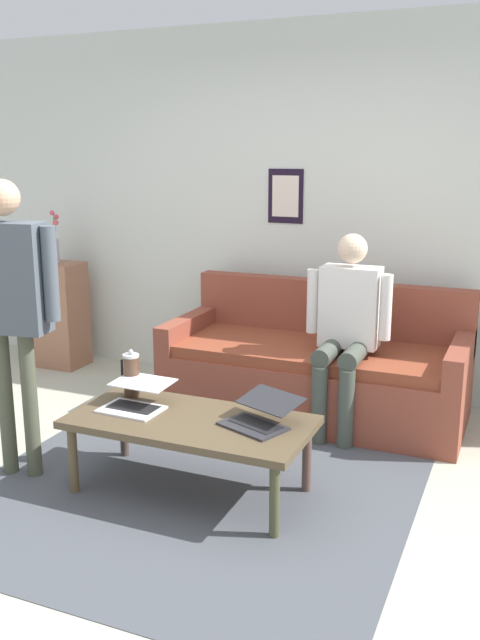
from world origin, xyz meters
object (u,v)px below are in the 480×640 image
object	(u,v)px
laptop_left	(259,417)
laptop_center	(135,400)
flower_vase	(55,245)
side_shelf	(59,314)
person_seated	(347,322)
coffee_table	(190,426)
couch	(316,370)
french_press	(131,375)
person_standing	(9,292)

from	to	relation	value
laptop_left	laptop_center	size ratio (longest dim) A/B	1.20
laptop_left	flower_vase	bearing A→B (deg)	-32.60
side_shelf	person_seated	world-z (taller)	person_seated
side_shelf	coffee_table	bearing A→B (deg)	141.96
couch	side_shelf	size ratio (longest dim) A/B	2.29
french_press	person_standing	size ratio (longest dim) A/B	0.17
laptop_center	couch	bearing A→B (deg)	-114.18
couch	french_press	xyz separation A→B (m)	(0.73, 1.21, 0.24)
couch	side_shelf	bearing A→B (deg)	-5.36
laptop_left	french_press	size ratio (longest dim) A/B	1.57
person_standing	person_seated	world-z (taller)	person_standing
laptop_left	person_standing	distance (m)	1.49
coffee_table	laptop_center	xyz separation A→B (m)	(0.34, -0.02, 0.09)
person_standing	french_press	bearing A→B (deg)	-145.18
french_press	flower_vase	xyz separation A→B (m)	(1.59, -1.43, 0.48)
person_standing	side_shelf	bearing A→B (deg)	-58.83
coffee_table	person_seated	world-z (taller)	person_seated
coffee_table	flower_vase	world-z (taller)	flower_vase
couch	laptop_left	xyz separation A→B (m)	(-0.10, 1.33, 0.16)
flower_vase	person_seated	bearing A→B (deg)	170.17
person_seated	coffee_table	bearing A→B (deg)	65.50
flower_vase	french_press	bearing A→B (deg)	138.12
laptop_center	flower_vase	distance (m)	2.40
couch	person_standing	xyz separation A→B (m)	(1.25, 1.57, 0.75)
laptop_left	french_press	distance (m)	0.84
couch	person_seated	distance (m)	0.54
laptop_center	person_seated	bearing A→B (deg)	-127.39
laptop_center	person_seated	xyz separation A→B (m)	(-0.87, -1.14, 0.26)
couch	flower_vase	size ratio (longest dim) A/B	4.73
person_seated	person_standing	bearing A→B (deg)	41.64
couch	side_shelf	distance (m)	2.34
coffee_table	laptop_left	distance (m)	0.38
french_press	person_seated	bearing A→B (deg)	-135.29
laptop_center	coffee_table	bearing A→B (deg)	176.00
laptop_center	french_press	xyz separation A→B (m)	(0.12, -0.16, 0.08)
laptop_center	person_seated	size ratio (longest dim) A/B	0.28
laptop_left	person_standing	size ratio (longest dim) A/B	0.26
person_standing	person_seated	bearing A→B (deg)	-138.36
laptop_left	french_press	bearing A→B (deg)	-8.31
coffee_table	person_standing	world-z (taller)	person_standing
coffee_table	person_seated	size ratio (longest dim) A/B	0.99
laptop_center	french_press	distance (m)	0.21
couch	person_seated	world-z (taller)	person_seated
laptop_center	french_press	world-z (taller)	french_press
side_shelf	flower_vase	distance (m)	0.59
coffee_table	person_seated	bearing A→B (deg)	-114.50
person_standing	person_seated	size ratio (longest dim) A/B	1.29
side_shelf	flower_vase	world-z (taller)	flower_vase
couch	person_standing	distance (m)	2.14
laptop_left	french_press	xyz separation A→B (m)	(0.83, -0.12, 0.08)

